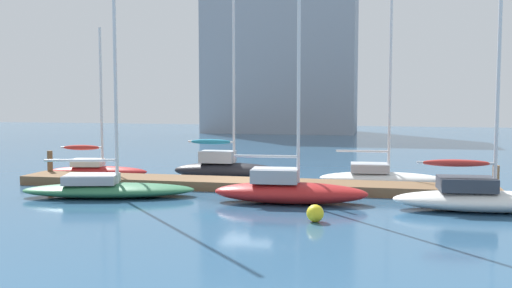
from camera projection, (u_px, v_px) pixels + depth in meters
ground_plane at (247, 189)px, 28.54m from camera, size 120.00×120.00×0.00m
dock_pier at (247, 185)px, 28.52m from camera, size 22.76×2.27×0.44m
dock_piling_near_end at (50, 165)px, 31.79m from camera, size 0.28×0.28×1.53m
dock_piling_far_end at (496, 184)px, 25.17m from camera, size 0.28×0.28×1.53m
sailboat_0 at (96, 168)px, 32.68m from camera, size 5.60×2.35×8.09m
sailboat_1 at (107, 186)px, 26.33m from camera, size 7.84×4.01×12.47m
sailboat_2 at (227, 167)px, 31.58m from camera, size 5.99×1.74×9.82m
sailboat_3 at (289, 189)px, 24.80m from camera, size 6.51×2.43×10.12m
sailboat_4 at (381, 176)px, 29.71m from camera, size 6.28×2.42×9.86m
sailboat_5 at (482, 196)px, 23.09m from camera, size 7.12×2.68×10.28m
mooring_buoy_orange at (222, 162)px, 36.90m from camera, size 0.73×0.73×0.73m
mooring_buoy_yellow at (315, 213)px, 21.15m from camera, size 0.62×0.62×0.62m
harbor_building_distant at (281, 52)px, 71.23m from camera, size 17.81×8.01×19.04m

